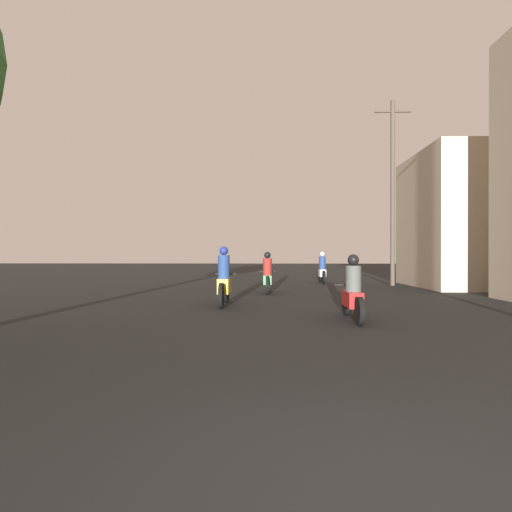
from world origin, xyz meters
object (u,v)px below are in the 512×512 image
object	(u,v)px
utility_pole_far	(393,189)
building_right_far	(475,220)
motorcycle_red	(353,294)
motorcycle_yellow	(224,282)
motorcycle_white	(322,270)
motorcycle_green	(267,277)

from	to	relation	value
utility_pole_far	building_right_far	bearing A→B (deg)	-10.45
motorcycle_red	motorcycle_yellow	size ratio (longest dim) A/B	0.95
motorcycle_white	motorcycle_yellow	bearing A→B (deg)	-110.17
utility_pole_far	motorcycle_yellow	bearing A→B (deg)	-133.52
building_right_far	utility_pole_far	xyz separation A→B (m)	(-3.32, 0.61, 1.45)
utility_pole_far	motorcycle_green	bearing A→B (deg)	-147.22
motorcycle_yellow	utility_pole_far	size ratio (longest dim) A/B	0.24
motorcycle_green	motorcycle_white	distance (m)	5.75
motorcycle_yellow	motorcycle_white	world-z (taller)	motorcycle_yellow
building_right_far	utility_pole_far	distance (m)	3.68
motorcycle_white	utility_pole_far	bearing A→B (deg)	-22.75
utility_pole_far	motorcycle_white	bearing A→B (deg)	153.42
motorcycle_green	building_right_far	xyz separation A→B (m)	(8.94, 3.00, 2.28)
motorcycle_yellow	motorcycle_green	distance (m)	3.74
building_right_far	motorcycle_white	bearing A→B (deg)	161.58
motorcycle_yellow	building_right_far	bearing A→B (deg)	24.66
motorcycle_green	motorcycle_red	bearing A→B (deg)	-72.66
motorcycle_green	building_right_far	size ratio (longest dim) A/B	0.34
motorcycle_yellow	motorcycle_green	size ratio (longest dim) A/B	1.04
motorcycle_yellow	building_right_far	distance (m)	12.26
building_right_far	utility_pole_far	world-z (taller)	utility_pole_far
motorcycle_white	building_right_far	xyz separation A→B (m)	(6.28, -2.09, 2.25)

